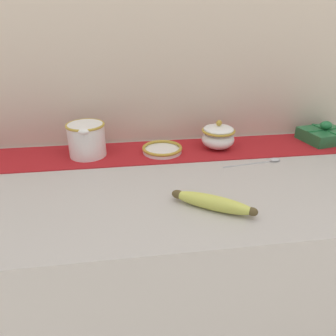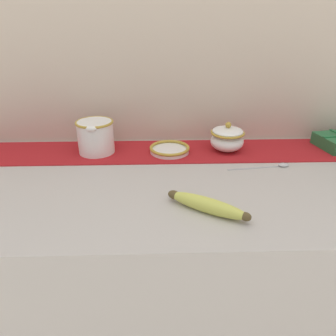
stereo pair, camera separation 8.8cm
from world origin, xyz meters
TOP-DOWN VIEW (x-y plane):
  - countertop at (0.00, 0.00)m, footprint 1.48×0.63m
  - back_wall at (0.00, 0.34)m, footprint 2.28×0.04m
  - table_runner at (0.00, 0.20)m, footprint 1.36×0.20m
  - cream_pitcher at (-0.24, 0.20)m, footprint 0.12×0.14m
  - sugar_bowl at (0.19, 0.20)m, footprint 0.11×0.11m
  - small_dish at (0.00, 0.20)m, footprint 0.13×0.13m
  - banana at (0.07, -0.17)m, footprint 0.19×0.14m
  - spoon at (0.33, 0.07)m, footprint 0.20×0.04m

SIDE VIEW (x-z plane):
  - countertop at x=0.00m, z-range 0.00..0.93m
  - table_runner at x=0.00m, z-range 0.93..0.93m
  - spoon at x=0.33m, z-range 0.93..0.94m
  - small_dish at x=0.00m, z-range 0.93..0.95m
  - banana at x=0.07m, z-range 0.93..0.97m
  - sugar_bowl at x=0.19m, z-range 0.93..1.03m
  - cream_pitcher at x=-0.24m, z-range 0.93..1.05m
  - back_wall at x=0.00m, z-range 0.00..2.40m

